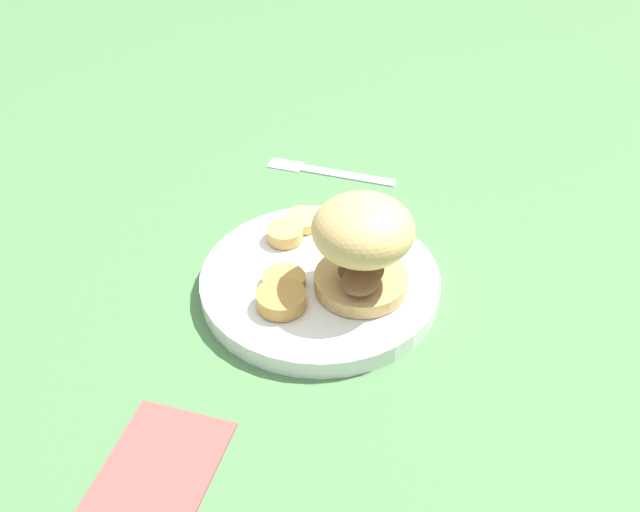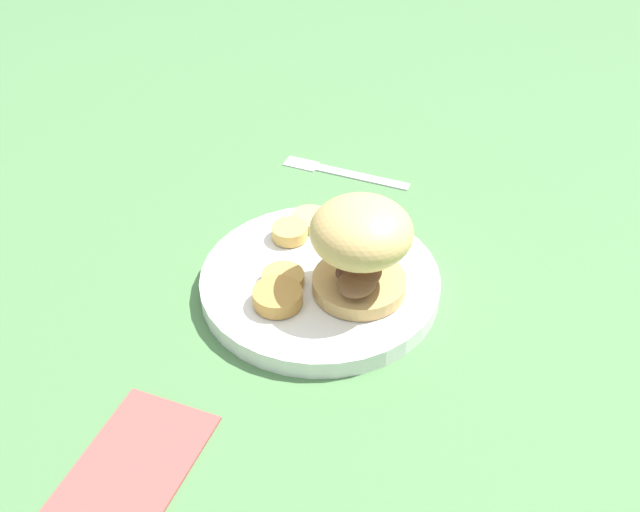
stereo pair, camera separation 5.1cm
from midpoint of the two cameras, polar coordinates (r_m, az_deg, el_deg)
ground_plane at (r=0.81m, az=-1.80°, el=-2.64°), size 4.00×4.00×0.00m
dinner_plate at (r=0.81m, az=-1.82°, el=-1.98°), size 0.26×0.26×0.02m
sandwich at (r=0.74m, az=1.29°, el=0.89°), size 0.10×0.10×0.11m
potato_round_0 at (r=0.79m, az=-4.63°, el=-1.88°), size 0.05×0.05×0.01m
potato_round_1 at (r=0.84m, az=-4.43°, el=1.67°), size 0.04×0.04×0.01m
potato_round_2 at (r=0.76m, az=-4.90°, el=-3.35°), size 0.05×0.05×0.02m
potato_round_3 at (r=0.87m, az=-2.99°, el=2.72°), size 0.04×0.04×0.01m
fork at (r=1.00m, az=-0.79°, el=6.41°), size 0.17×0.04×0.00m
napkin at (r=0.67m, az=-14.74°, el=-16.00°), size 0.11×0.15×0.01m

